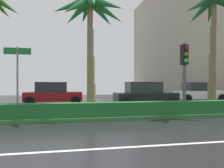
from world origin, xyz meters
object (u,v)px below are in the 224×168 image
(car_in_traffic_leading, at_px, (53,94))
(car_in_traffic_third, at_px, (199,92))
(car_in_traffic_second, at_px, (145,95))
(street_name_sign, at_px, (18,72))
(palm_tree_centre, at_px, (90,14))
(palm_tree_centre_right, at_px, (214,14))
(traffic_signal_median_right, at_px, (184,65))

(car_in_traffic_leading, relative_size, car_in_traffic_third, 1.00)
(car_in_traffic_third, bearing_deg, car_in_traffic_second, -151.98)
(street_name_sign, bearing_deg, palm_tree_centre, 22.18)
(car_in_traffic_leading, relative_size, car_in_traffic_second, 1.00)
(car_in_traffic_leading, bearing_deg, palm_tree_centre_right, -37.29)
(palm_tree_centre, bearing_deg, car_in_traffic_second, 40.29)
(palm_tree_centre_right, xyz_separation_m, car_in_traffic_third, (3.75, 7.30, -4.69))
(palm_tree_centre, bearing_deg, car_in_traffic_third, 33.36)
(street_name_sign, bearing_deg, car_in_traffic_second, 33.35)
(street_name_sign, relative_size, car_in_traffic_second, 0.70)
(traffic_signal_median_right, bearing_deg, palm_tree_centre_right, 27.44)
(car_in_traffic_leading, bearing_deg, traffic_signal_median_right, -51.54)
(street_name_sign, xyz_separation_m, car_in_traffic_second, (7.49, 4.93, -1.25))
(palm_tree_centre_right, bearing_deg, street_name_sign, -174.19)
(car_in_traffic_second, bearing_deg, palm_tree_centre_right, -55.91)
(palm_tree_centre, distance_m, car_in_traffic_second, 7.04)
(traffic_signal_median_right, bearing_deg, car_in_traffic_third, 53.89)
(car_in_traffic_second, bearing_deg, traffic_signal_median_right, -88.81)
(street_name_sign, bearing_deg, palm_tree_centre_right, 5.81)
(traffic_signal_median_right, relative_size, car_in_traffic_third, 0.79)
(palm_tree_centre_right, distance_m, car_in_traffic_third, 9.45)
(street_name_sign, relative_size, car_in_traffic_third, 0.70)
(palm_tree_centre, relative_size, street_name_sign, 2.06)
(street_name_sign, xyz_separation_m, car_in_traffic_leading, (1.08, 7.92, -1.25))
(palm_tree_centre_right, relative_size, car_in_traffic_leading, 1.57)
(palm_tree_centre, relative_size, car_in_traffic_third, 1.43)
(street_name_sign, distance_m, car_in_traffic_second, 9.05)
(car_in_traffic_leading, bearing_deg, palm_tree_centre, -71.99)
(car_in_traffic_leading, bearing_deg, street_name_sign, -97.78)
(traffic_signal_median_right, relative_size, car_in_traffic_leading, 0.79)
(palm_tree_centre_right, distance_m, traffic_signal_median_right, 4.17)
(palm_tree_centre_right, relative_size, traffic_signal_median_right, 1.99)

